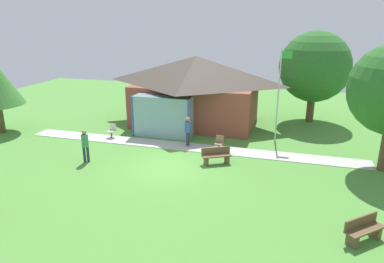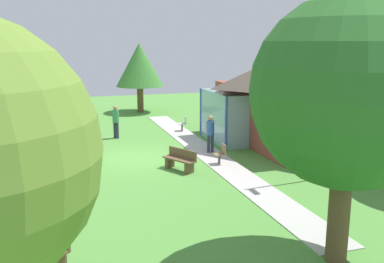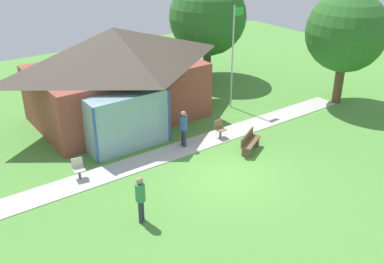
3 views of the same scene
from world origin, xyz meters
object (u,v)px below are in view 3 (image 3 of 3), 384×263
object	(u,v)px
patio_chair_west	(79,169)
visitor_on_path	(184,126)
tree_behind_pavilion_right	(208,17)
pavilion	(116,73)
patio_chair_lawn_spare	(220,129)
flagpole	(233,53)
bench_rear_near_path	(250,143)
tree_east_hedge	(346,32)
visitor_strolling_lawn	(140,196)

from	to	relation	value
patio_chair_west	visitor_on_path	xyz separation A→B (m)	(4.94, -0.17, 0.61)
tree_behind_pavilion_right	pavilion	bearing A→B (deg)	-161.07
patio_chair_lawn_spare	pavilion	bearing A→B (deg)	-57.65
patio_chair_west	pavilion	bearing A→B (deg)	-124.84
flagpole	tree_behind_pavilion_right	xyz separation A→B (m)	(2.08, 4.88, 0.86)
visitor_on_path	patio_chair_lawn_spare	bearing A→B (deg)	86.07
flagpole	patio_chair_west	xyz separation A→B (m)	(-9.78, -2.20, -2.61)
bench_rear_near_path	patio_chair_lawn_spare	bearing A→B (deg)	-111.32
tree_east_hedge	tree_behind_pavilion_right	size ratio (longest dim) A/B	0.97
visitor_strolling_lawn	visitor_on_path	world-z (taller)	same
bench_rear_near_path	visitor_on_path	size ratio (longest dim) A/B	0.88
flagpole	bench_rear_near_path	bearing A→B (deg)	-121.46
bench_rear_near_path	pavilion	bearing A→B (deg)	-94.37
bench_rear_near_path	visitor_strolling_lawn	world-z (taller)	visitor_strolling_lawn
patio_chair_west	tree_behind_pavilion_right	distance (m)	14.24
patio_chair_west	tree_east_hedge	xyz separation A→B (m)	(15.05, -0.75, 3.54)
pavilion	flagpole	size ratio (longest dim) A/B	1.65
patio_chair_lawn_spare	visitor_strolling_lawn	world-z (taller)	visitor_strolling_lawn
patio_chair_west	tree_east_hedge	world-z (taller)	tree_east_hedge
flagpole	tree_behind_pavilion_right	bearing A→B (deg)	66.92
patio_chair_lawn_spare	tree_behind_pavilion_right	xyz separation A→B (m)	(5.02, 7.49, 3.47)
pavilion	visitor_on_path	distance (m)	4.87
pavilion	tree_behind_pavilion_right	bearing A→B (deg)	18.93
flagpole	pavilion	bearing A→B (deg)	158.78
tree_east_hedge	flagpole	bearing A→B (deg)	150.77
visitor_on_path	bench_rear_near_path	bearing A→B (deg)	49.11
patio_chair_west	tree_east_hedge	distance (m)	15.48
pavilion	flagpole	world-z (taller)	flagpole
pavilion	tree_east_hedge	size ratio (longest dim) A/B	1.48
bench_rear_near_path	visitor_on_path	xyz separation A→B (m)	(-2.13, 2.06, 0.62)
patio_chair_lawn_spare	tree_behind_pavilion_right	size ratio (longest dim) A/B	0.14
visitor_on_path	tree_east_hedge	world-z (taller)	tree_east_hedge
bench_rear_near_path	visitor_on_path	world-z (taller)	visitor_on_path
patio_chair_lawn_spare	tree_east_hedge	bearing A→B (deg)	-179.84
pavilion	visitor_strolling_lawn	world-z (taller)	pavilion
patio_chair_west	patio_chair_lawn_spare	xyz separation A→B (m)	(6.84, -0.41, 0.00)
tree_east_hedge	visitor_strolling_lawn	bearing A→B (deg)	-167.82
flagpole	patio_chair_west	world-z (taller)	flagpole
flagpole	bench_rear_near_path	world-z (taller)	flagpole
visitor_strolling_lawn	visitor_on_path	size ratio (longest dim) A/B	1.00
bench_rear_near_path	tree_behind_pavilion_right	size ratio (longest dim) A/B	0.24
bench_rear_near_path	visitor_on_path	bearing A→B (deg)	-72.70
bench_rear_near_path	visitor_strolling_lawn	size ratio (longest dim) A/B	0.88
flagpole	tree_east_hedge	bearing A→B (deg)	-29.23
visitor_on_path	tree_behind_pavilion_right	size ratio (longest dim) A/B	0.28
patio_chair_west	patio_chair_lawn_spare	world-z (taller)	same
flagpole	patio_chair_west	distance (m)	10.36
pavilion	patio_chair_west	world-z (taller)	pavilion
patio_chair_west	visitor_strolling_lawn	xyz separation A→B (m)	(0.61, -3.86, 0.61)
pavilion	patio_chair_west	size ratio (longest dim) A/B	10.50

